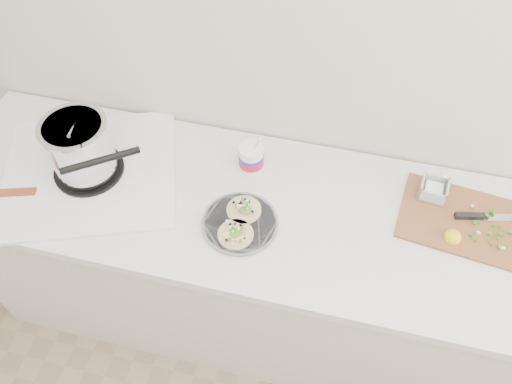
% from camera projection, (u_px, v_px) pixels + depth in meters
% --- Properties ---
extents(counter, '(2.44, 0.66, 0.90)m').
position_uv_depth(counter, '(278.00, 271.00, 2.04)').
color(counter, silver).
rests_on(counter, ground).
extents(stove, '(0.75, 0.73, 0.28)m').
position_uv_depth(stove, '(84.00, 156.00, 1.71)').
color(stove, silver).
rests_on(stove, counter).
extents(taco_plate, '(0.25, 0.25, 0.04)m').
position_uv_depth(taco_plate, '(240.00, 222.00, 1.63)').
color(taco_plate, slate).
rests_on(taco_plate, counter).
extents(tub, '(0.09, 0.09, 0.20)m').
position_uv_depth(tub, '(252.00, 156.00, 1.74)').
color(tub, white).
rests_on(tub, counter).
extents(cutboard, '(0.44, 0.33, 0.06)m').
position_uv_depth(cutboard, '(463.00, 216.00, 1.65)').
color(cutboard, brown).
rests_on(cutboard, counter).
extents(bacon_plate, '(0.23, 0.23, 0.02)m').
position_uv_depth(bacon_plate, '(15.00, 194.00, 1.71)').
color(bacon_plate, '#C1BC81').
rests_on(bacon_plate, counter).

